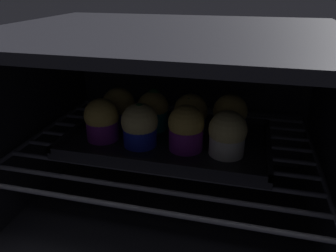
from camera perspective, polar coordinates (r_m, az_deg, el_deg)
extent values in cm
cube|color=black|center=(69.99, -0.16, -14.10)|extent=(59.00, 47.00, 1.50)
cube|color=black|center=(55.59, -0.20, 16.06)|extent=(59.00, 47.00, 1.50)
cube|color=black|center=(81.38, 3.80, 5.75)|extent=(59.00, 1.50, 34.00)
cube|color=black|center=(72.73, -22.71, 1.60)|extent=(1.50, 47.00, 34.00)
cube|color=black|center=(61.00, 27.05, -3.48)|extent=(1.50, 47.00, 34.00)
cylinder|color=#51515B|center=(46.88, -6.10, -14.13)|extent=(54.00, 0.80, 0.80)
cylinder|color=#51515B|center=(50.47, -4.25, -10.93)|extent=(54.00, 0.80, 0.80)
cylinder|color=#51515B|center=(54.23, -2.68, -8.16)|extent=(54.00, 0.80, 0.80)
cylinder|color=#51515B|center=(58.13, -1.34, -5.74)|extent=(54.00, 0.80, 0.80)
cylinder|color=#51515B|center=(62.16, -0.18, -3.63)|extent=(54.00, 0.80, 0.80)
cylinder|color=#51515B|center=(66.28, 0.84, -1.79)|extent=(54.00, 0.80, 0.80)
cylinder|color=#51515B|center=(70.48, 1.73, -0.15)|extent=(54.00, 0.80, 0.80)
cylinder|color=#51515B|center=(74.75, 2.53, 1.29)|extent=(54.00, 0.80, 0.80)
cylinder|color=#51515B|center=(79.07, 3.23, 2.58)|extent=(54.00, 0.80, 0.80)
cylinder|color=#51515B|center=(73.00, -21.18, -0.98)|extent=(0.80, 42.00, 0.80)
cylinder|color=#51515B|center=(62.10, 24.89, -6.13)|extent=(0.80, 42.00, 0.80)
cube|color=black|center=(62.38, 0.00, -2.50)|extent=(37.80, 22.53, 1.20)
cube|color=black|center=(52.66, -2.91, -6.55)|extent=(37.80, 0.80, 1.00)
cube|color=black|center=(71.58, 2.13, 2.06)|extent=(37.80, 0.80, 1.00)
cube|color=black|center=(68.39, -15.21, 0.11)|extent=(0.80, 22.53, 1.00)
cube|color=black|center=(60.56, 17.26, -3.37)|extent=(0.80, 22.53, 1.00)
cylinder|color=#7A238C|center=(62.08, -11.40, -0.50)|extent=(6.04, 6.04, 3.96)
sphere|color=gold|center=(61.02, -11.61, 1.84)|extent=(6.43, 6.43, 6.43)
sphere|color=#19511E|center=(60.51, -11.88, 3.89)|extent=(1.87, 1.87, 1.87)
cylinder|color=#1928B7|center=(58.81, -4.93, -1.52)|extent=(6.04, 6.04, 3.96)
sphere|color=#E0CC7A|center=(57.73, -5.02, 0.83)|extent=(6.61, 6.61, 6.61)
sphere|color=#1E6023|center=(56.67, -5.04, 3.07)|extent=(1.94, 1.94, 1.94)
cylinder|color=#7A238C|center=(57.26, 3.16, -2.21)|extent=(6.04, 6.04, 3.96)
sphere|color=gold|center=(55.98, 3.23, 0.59)|extent=(6.35, 6.35, 6.35)
cylinder|color=silver|center=(56.40, 10.28, -3.02)|extent=(6.04, 6.04, 3.96)
sphere|color=#E0CC7A|center=(55.28, 10.48, -0.62)|extent=(6.53, 6.53, 6.53)
cylinder|color=#1928B7|center=(67.62, -8.55, 1.80)|extent=(6.04, 6.04, 3.96)
sphere|color=gold|center=(66.69, -8.69, 3.87)|extent=(6.60, 6.60, 6.60)
cylinder|color=#0C8C84|center=(65.49, -2.64, 1.30)|extent=(6.04, 6.04, 3.96)
sphere|color=gold|center=(64.56, -2.68, 3.36)|extent=(6.22, 6.22, 6.22)
sphere|color=#19511E|center=(64.39, -2.49, 5.59)|extent=(2.39, 2.39, 2.39)
cylinder|color=#1928B7|center=(63.71, 3.94, 0.60)|extent=(6.04, 6.04, 3.96)
sphere|color=gold|center=(62.77, 4.00, 2.68)|extent=(6.57, 6.57, 6.57)
sphere|color=#1E6023|center=(61.07, 3.75, 4.30)|extent=(1.63, 1.63, 1.63)
cylinder|color=#1928B7|center=(62.99, 10.66, -0.07)|extent=(6.04, 6.04, 3.96)
sphere|color=gold|center=(61.81, 10.88, 2.58)|extent=(6.42, 6.42, 6.42)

